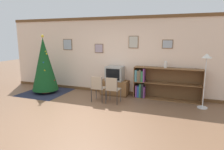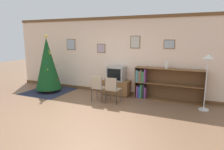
{
  "view_description": "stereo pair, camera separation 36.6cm",
  "coord_description": "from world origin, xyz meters",
  "px_view_note": "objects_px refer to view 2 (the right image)",
  "views": [
    {
      "loc": [
        2.38,
        -4.29,
        2.0
      ],
      "look_at": [
        0.32,
        1.3,
        0.87
      ],
      "focal_mm": 32.0,
      "sensor_mm": 36.0,
      "label": 1
    },
    {
      "loc": [
        2.72,
        -4.15,
        2.0
      ],
      "look_at": [
        0.32,
        1.3,
        0.87
      ],
      "focal_mm": 32.0,
      "sensor_mm": 36.0,
      "label": 2
    }
  ],
  "objects_px": {
    "standing_lamp": "(207,68)",
    "folding_chair_right": "(112,89)",
    "tv_console": "(116,88)",
    "vase": "(167,65)",
    "bookshelf": "(157,84)",
    "christmas_tree": "(48,64)",
    "folding_chair_left": "(98,87)",
    "television": "(116,73)"
  },
  "relations": [
    {
      "from": "tv_console",
      "to": "folding_chair_right",
      "type": "xyz_separation_m",
      "value": [
        0.24,
        -0.91,
        0.21
      ]
    },
    {
      "from": "television",
      "to": "folding_chair_right",
      "type": "height_order",
      "value": "television"
    },
    {
      "from": "tv_console",
      "to": "bookshelf",
      "type": "height_order",
      "value": "bookshelf"
    },
    {
      "from": "vase",
      "to": "standing_lamp",
      "type": "relative_size",
      "value": 0.14
    },
    {
      "from": "tv_console",
      "to": "bookshelf",
      "type": "xyz_separation_m",
      "value": [
        1.39,
        0.07,
        0.25
      ]
    },
    {
      "from": "tv_console",
      "to": "television",
      "type": "xyz_separation_m",
      "value": [
        -0.0,
        -0.0,
        0.51
      ]
    },
    {
      "from": "bookshelf",
      "to": "standing_lamp",
      "type": "height_order",
      "value": "standing_lamp"
    },
    {
      "from": "television",
      "to": "folding_chair_left",
      "type": "xyz_separation_m",
      "value": [
        -0.24,
        -0.9,
        -0.29
      ]
    },
    {
      "from": "christmas_tree",
      "to": "bookshelf",
      "type": "xyz_separation_m",
      "value": [
        3.88,
        0.65,
        -0.53
      ]
    },
    {
      "from": "christmas_tree",
      "to": "vase",
      "type": "xyz_separation_m",
      "value": [
        4.16,
        0.63,
        0.11
      ]
    },
    {
      "from": "christmas_tree",
      "to": "folding_chair_left",
      "type": "xyz_separation_m",
      "value": [
        2.25,
        -0.33,
        -0.57
      ]
    },
    {
      "from": "tv_console",
      "to": "bookshelf",
      "type": "bearing_deg",
      "value": 2.95
    },
    {
      "from": "folding_chair_left",
      "to": "folding_chair_right",
      "type": "height_order",
      "value": "same"
    },
    {
      "from": "tv_console",
      "to": "folding_chair_left",
      "type": "bearing_deg",
      "value": -104.96
    },
    {
      "from": "tv_console",
      "to": "standing_lamp",
      "type": "relative_size",
      "value": 0.61
    },
    {
      "from": "vase",
      "to": "folding_chair_left",
      "type": "bearing_deg",
      "value": -153.44
    },
    {
      "from": "christmas_tree",
      "to": "tv_console",
      "type": "height_order",
      "value": "christmas_tree"
    },
    {
      "from": "folding_chair_left",
      "to": "vase",
      "type": "bearing_deg",
      "value": 26.56
    },
    {
      "from": "folding_chair_right",
      "to": "standing_lamp",
      "type": "height_order",
      "value": "standing_lamp"
    },
    {
      "from": "tv_console",
      "to": "folding_chair_left",
      "type": "distance_m",
      "value": 0.96
    },
    {
      "from": "tv_console",
      "to": "standing_lamp",
      "type": "xyz_separation_m",
      "value": [
        2.8,
        -0.38,
        0.93
      ]
    },
    {
      "from": "christmas_tree",
      "to": "television",
      "type": "xyz_separation_m",
      "value": [
        2.49,
        0.57,
        -0.27
      ]
    },
    {
      "from": "christmas_tree",
      "to": "vase",
      "type": "height_order",
      "value": "christmas_tree"
    },
    {
      "from": "tv_console",
      "to": "vase",
      "type": "relative_size",
      "value": 4.48
    },
    {
      "from": "tv_console",
      "to": "standing_lamp",
      "type": "bearing_deg",
      "value": -7.67
    },
    {
      "from": "bookshelf",
      "to": "standing_lamp",
      "type": "distance_m",
      "value": 1.63
    },
    {
      "from": "christmas_tree",
      "to": "folding_chair_left",
      "type": "relative_size",
      "value": 2.53
    },
    {
      "from": "tv_console",
      "to": "folding_chair_left",
      "type": "relative_size",
      "value": 1.16
    },
    {
      "from": "christmas_tree",
      "to": "folding_chair_left",
      "type": "distance_m",
      "value": 2.34
    },
    {
      "from": "tv_console",
      "to": "folding_chair_right",
      "type": "distance_m",
      "value": 0.96
    },
    {
      "from": "standing_lamp",
      "to": "christmas_tree",
      "type": "bearing_deg",
      "value": -177.85
    },
    {
      "from": "folding_chair_left",
      "to": "christmas_tree",
      "type": "bearing_deg",
      "value": 171.62
    },
    {
      "from": "folding_chair_right",
      "to": "television",
      "type": "bearing_deg",
      "value": 105.0
    },
    {
      "from": "christmas_tree",
      "to": "standing_lamp",
      "type": "height_order",
      "value": "christmas_tree"
    },
    {
      "from": "christmas_tree",
      "to": "folding_chair_right",
      "type": "xyz_separation_m",
      "value": [
        2.73,
        -0.33,
        -0.57
      ]
    },
    {
      "from": "standing_lamp",
      "to": "folding_chair_right",
      "type": "bearing_deg",
      "value": -168.33
    },
    {
      "from": "bookshelf",
      "to": "folding_chair_right",
      "type": "bearing_deg",
      "value": -139.69
    },
    {
      "from": "folding_chair_right",
      "to": "standing_lamp",
      "type": "xyz_separation_m",
      "value": [
        2.56,
        0.53,
        0.72
      ]
    },
    {
      "from": "folding_chair_left",
      "to": "folding_chair_right",
      "type": "distance_m",
      "value": 0.48
    },
    {
      "from": "christmas_tree",
      "to": "television",
      "type": "distance_m",
      "value": 2.57
    },
    {
      "from": "bookshelf",
      "to": "vase",
      "type": "relative_size",
      "value": 10.03
    },
    {
      "from": "folding_chair_left",
      "to": "bookshelf",
      "type": "distance_m",
      "value": 1.91
    }
  ]
}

